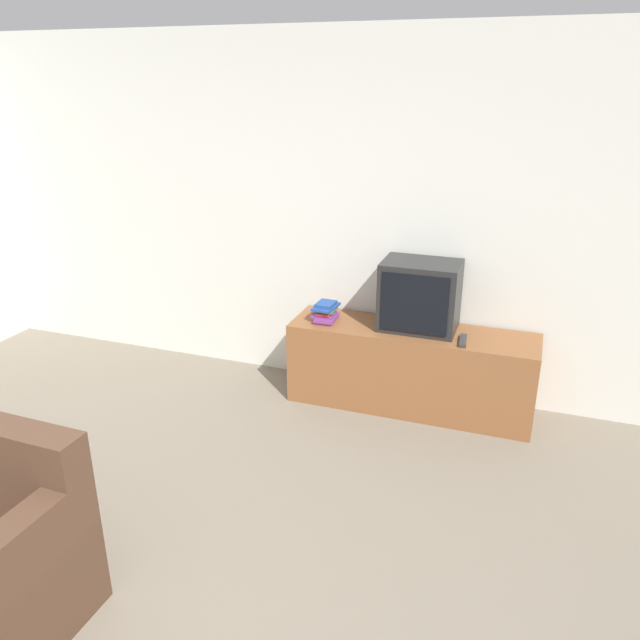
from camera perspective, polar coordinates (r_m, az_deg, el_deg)
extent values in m
cube|color=silver|center=(4.68, 0.35, 9.50)|extent=(9.00, 0.06, 2.60)
cube|color=brown|center=(4.56, 8.27, -4.39)|extent=(1.74, 0.47, 0.60)
cube|color=black|center=(4.39, 9.12, 2.23)|extent=(0.53, 0.37, 0.48)
cube|color=black|center=(4.22, 8.63, 1.44)|extent=(0.45, 0.01, 0.40)
cube|color=#4C3323|center=(2.92, -26.65, -22.65)|extent=(0.16, 0.96, 0.68)
cube|color=#7A3884|center=(4.56, 0.54, 0.08)|extent=(0.15, 0.22, 0.02)
cube|color=#7A3884|center=(4.54, 0.61, 0.25)|extent=(0.15, 0.22, 0.02)
cube|color=#7A3884|center=(4.53, 0.36, 0.52)|extent=(0.16, 0.15, 0.02)
cube|color=#B72D28|center=(4.53, 0.54, 0.79)|extent=(0.11, 0.17, 0.02)
cube|color=#2D753D|center=(4.51, 0.59, 0.98)|extent=(0.14, 0.15, 0.02)
cube|color=#23478E|center=(4.52, 0.54, 1.22)|extent=(0.16, 0.23, 0.02)
cube|color=#23478E|center=(4.51, 0.53, 1.47)|extent=(0.13, 0.16, 0.02)
cube|color=#2D2D2D|center=(4.29, 12.95, -1.85)|extent=(0.06, 0.20, 0.02)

